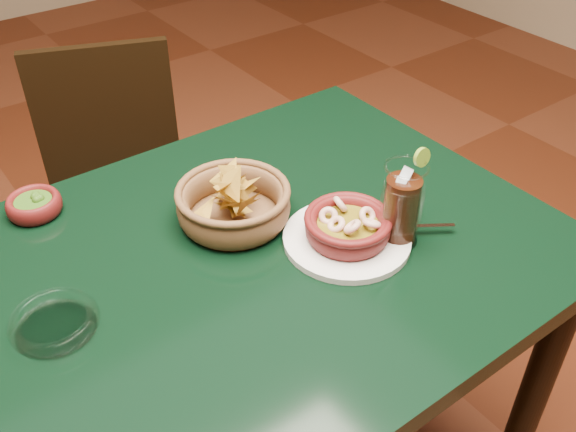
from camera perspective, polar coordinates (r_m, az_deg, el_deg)
dining_table at (r=1.14m, az=-6.35°, el=-8.45°), size 1.20×0.80×0.75m
dining_chair at (r=1.79m, az=-14.79°, el=1.92°), size 0.50×0.50×0.83m
shrimp_plate at (r=1.10m, az=5.33°, el=-1.15°), size 0.28×0.22×0.08m
chip_basket at (r=1.14m, az=-4.87°, el=1.13°), size 0.24×0.24×0.15m
guacamole_ramekin at (r=1.26m, az=-21.63°, el=0.93°), size 0.12×0.12×0.04m
cola_drink at (r=1.09m, az=10.06°, el=0.96°), size 0.15×0.15×0.17m
glass_ashtray at (r=1.02m, az=-20.05°, el=-8.90°), size 0.14×0.14×0.03m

